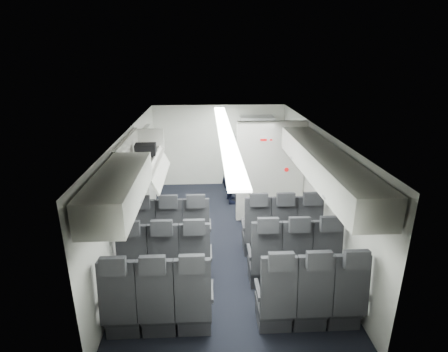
{
  "coord_description": "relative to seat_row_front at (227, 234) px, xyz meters",
  "views": [
    {
      "loc": [
        -0.32,
        -5.98,
        3.43
      ],
      "look_at": [
        0.0,
        0.4,
        1.15
      ],
      "focal_mm": 28.0,
      "sensor_mm": 36.0,
      "label": 1
    }
  ],
  "objects": [
    {
      "name": "overhead_bin_left_front_open",
      "position": [
        -1.44,
        0.28,
        1.33
      ],
      "size": [
        0.64,
        1.7,
        0.72
      ],
      "color": "#9E9E93",
      "rests_on": "cabin_shell"
    },
    {
      "name": "seat_row_mid",
      "position": [
        0.0,
        -0.9,
        0.0
      ],
      "size": [
        3.33,
        0.56,
        1.24
      ],
      "color": "#252528",
      "rests_on": "cabin_shell"
    },
    {
      "name": "flight_attendant",
      "position": [
        0.24,
        2.34,
        0.43
      ],
      "size": [
        0.5,
        0.67,
        1.67
      ],
      "primitive_type": "imported",
      "rotation": [
        0.0,
        0.0,
        1.75
      ],
      "color": "black",
      "rests_on": "ground"
    },
    {
      "name": "overhead_bin_right_front",
      "position": [
        1.4,
        0.28,
        1.46
      ],
      "size": [
        0.53,
        1.7,
        0.4
      ],
      "color": "silver",
      "rests_on": "cabin_shell"
    },
    {
      "name": "boarding_door",
      "position": [
        -1.64,
        2.09,
        0.55
      ],
      "size": [
        0.12,
        1.27,
        1.86
      ],
      "color": "silver",
      "rests_on": "cabin_shell"
    },
    {
      "name": "overhead_bin_right_rear",
      "position": [
        1.4,
        -1.47,
        1.46
      ],
      "size": [
        0.53,
        1.8,
        0.4
      ],
      "color": "silver",
      "rests_on": "cabin_shell"
    },
    {
      "name": "overhead_bin_left_rear",
      "position": [
        -1.4,
        -1.47,
        1.46
      ],
      "size": [
        0.53,
        1.8,
        0.4
      ],
      "color": "silver",
      "rests_on": "cabin_shell"
    },
    {
      "name": "cabin_shell",
      "position": [
        0.0,
        0.53,
        0.72
      ],
      "size": [
        3.41,
        6.01,
        2.16
      ],
      "color": "black",
      "rests_on": "ground"
    },
    {
      "name": "bulkhead_partition",
      "position": [
        0.98,
        1.33,
        0.67
      ],
      "size": [
        1.4,
        0.15,
        2.13
      ],
      "color": "white",
      "rests_on": "cabin_shell"
    },
    {
      "name": "seat_row_rear",
      "position": [
        0.0,
        -1.8,
        0.0
      ],
      "size": [
        3.33,
        0.56,
        1.24
      ],
      "color": "#252528",
      "rests_on": "cabin_shell"
    },
    {
      "name": "papers",
      "position": [
        0.43,
        2.29,
        0.61
      ],
      "size": [
        0.19,
        0.03,
        0.13
      ],
      "primitive_type": "cube",
      "rotation": [
        0.0,
        0.0,
        -0.08
      ],
      "color": "white",
      "rests_on": "flight_attendant"
    },
    {
      "name": "seat_row_front",
      "position": [
        0.0,
        0.0,
        0.0
      ],
      "size": [
        3.33,
        0.56,
        1.24
      ],
      "color": "#252528",
      "rests_on": "cabin_shell"
    },
    {
      "name": "galley_unit",
      "position": [
        0.95,
        3.25,
        0.55
      ],
      "size": [
        0.85,
        0.52,
        1.9
      ],
      "color": "#939399",
      "rests_on": "cabin_shell"
    },
    {
      "name": "carry_on_bag",
      "position": [
        -1.39,
        0.49,
        1.41
      ],
      "size": [
        0.36,
        0.26,
        0.21
      ],
      "primitive_type": "cube",
      "rotation": [
        0.0,
        0.0,
        0.04
      ],
      "color": "black",
      "rests_on": "overhead_bin_left_front_open"
    }
  ]
}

